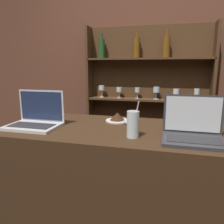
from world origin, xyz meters
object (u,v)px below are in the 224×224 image
Objects in this scene: laptop_near at (36,119)px; laptop_far at (193,131)px; water_glass at (133,124)px; cake_plate at (117,118)px.

laptop_far is (1.01, -0.04, 0.00)m from laptop_near.
water_glass is (0.68, -0.07, 0.03)m from laptop_near.
water_glass is at bearing -63.72° from cake_plate.
water_glass reaches higher than cake_plate.
laptop_near is 1.61× the size of water_glass.
water_glass is (-0.33, -0.04, 0.02)m from laptop_far.
cake_plate is at bearing 27.90° from laptop_near.
laptop_near is at bearing 177.81° from laptop_far.
laptop_near is at bearing -152.10° from cake_plate.
laptop_near is at bearing 173.73° from water_glass.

